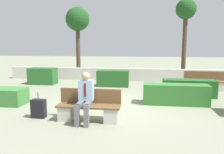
# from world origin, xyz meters

# --- Properties ---
(ground_plane) EXTENTS (60.00, 60.00, 0.00)m
(ground_plane) POSITION_xyz_m (0.00, 0.00, 0.00)
(ground_plane) COLOR gray
(perimeter_wall) EXTENTS (13.70, 0.30, 0.70)m
(perimeter_wall) POSITION_xyz_m (0.00, 5.15, 0.35)
(perimeter_wall) COLOR beige
(perimeter_wall) RESTS_ON ground_plane
(bench_front) EXTENTS (1.70, 0.48, 0.84)m
(bench_front) POSITION_xyz_m (-0.49, -1.50, 0.31)
(bench_front) COLOR brown
(bench_front) RESTS_ON ground_plane
(bench_left_side) EXTENTS (1.78, 0.49, 0.84)m
(bench_left_side) POSITION_xyz_m (3.68, 3.06, 0.32)
(bench_left_side) COLOR brown
(bench_left_side) RESTS_ON ground_plane
(person_seated_man) EXTENTS (0.38, 0.64, 1.33)m
(person_seated_man) POSITION_xyz_m (-0.55, -1.64, 0.73)
(person_seated_man) COLOR slate
(person_seated_man) RESTS_ON ground_plane
(hedge_block_near_right) EXTENTS (1.99, 0.61, 0.68)m
(hedge_block_near_right) POSITION_xyz_m (2.73, 1.72, 0.34)
(hedge_block_near_right) COLOR #235623
(hedge_block_near_right) RESTS_ON ground_plane
(hedge_block_mid_left) EXTENTS (2.18, 0.60, 0.69)m
(hedge_block_mid_left) POSITION_xyz_m (2.05, 0.51, 0.35)
(hedge_block_mid_left) COLOR #33702D
(hedge_block_mid_left) RESTS_ON ground_plane
(hedge_block_mid_right) EXTENTS (1.36, 0.72, 0.84)m
(hedge_block_mid_right) POSITION_xyz_m (-4.21, 3.53, 0.42)
(hedge_block_mid_right) COLOR #286028
(hedge_block_mid_right) RESTS_ON ground_plane
(hedge_block_far_right) EXTENTS (1.54, 0.61, 0.78)m
(hedge_block_far_right) POSITION_xyz_m (-0.52, 3.42, 0.39)
(hedge_block_far_right) COLOR #235623
(hedge_block_far_right) RESTS_ON ground_plane
(suitcase) EXTENTS (0.39, 0.21, 0.72)m
(suitcase) POSITION_xyz_m (-1.93, -1.47, 0.26)
(suitcase) COLOR black
(suitcase) RESTS_ON ground_plane
(tree_leftmost) EXTENTS (1.45, 1.45, 4.30)m
(tree_leftmost) POSITION_xyz_m (-3.10, 6.26, 3.44)
(tree_leftmost) COLOR #473828
(tree_leftmost) RESTS_ON ground_plane
(tree_center_left) EXTENTS (1.14, 1.14, 4.57)m
(tree_center_left) POSITION_xyz_m (3.25, 6.09, 3.72)
(tree_center_left) COLOR #473828
(tree_center_left) RESTS_ON ground_plane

